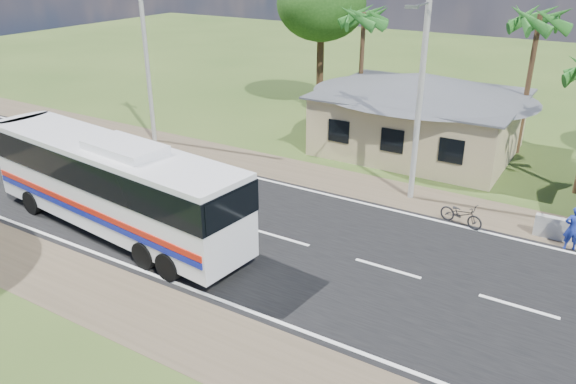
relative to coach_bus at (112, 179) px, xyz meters
The scene contains 10 objects.
ground 7.08m from the coach_bus, 25.56° to the left, with size 120.00×120.00×0.00m, color #2C4418.
road 7.08m from the coach_bus, 25.56° to the left, with size 120.00×16.00×0.03m.
house 17.39m from the coach_bus, 66.07° to the left, with size 12.40×10.00×5.00m.
utility_poles 13.27m from the coach_bus, 47.09° to the left, with size 32.80×2.22×11.00m.
palm_mid 22.52m from the coach_bus, 56.77° to the left, with size 2.80×2.80×8.20m.
palm_far 19.51m from the coach_bus, 83.81° to the left, with size 2.80×2.80×7.70m.
tree_behind_house 21.53m from the coach_bus, 95.33° to the left, with size 6.00×6.00×9.61m.
coach_bus is the anchor object (origin of this frame).
motorcycle 14.23m from the coach_bus, 33.24° to the left, with size 0.66×1.90×1.00m, color black.
person 17.84m from the coach_bus, 26.27° to the left, with size 0.66×0.43×1.80m, color navy.
Camera 1 is at (10.44, -16.76, 10.70)m, focal length 35.00 mm.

